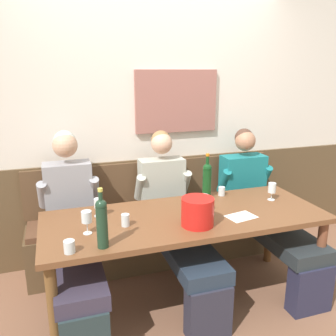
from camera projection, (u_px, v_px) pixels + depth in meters
ground_plane at (192, 313)px, 2.69m from camera, size 6.80×6.80×0.02m
room_wall_back at (151, 111)px, 3.31m from camera, size 6.80×0.12×2.80m
wood_wainscot_panel at (154, 205)px, 3.51m from camera, size 6.80×0.03×0.95m
wall_bench at (160, 232)px, 3.37m from camera, size 2.39×0.42×0.94m
dining_table at (186, 225)px, 2.64m from camera, size 2.09×0.80×0.73m
person_right_seat at (73, 225)px, 2.71m from camera, size 0.49×1.24×1.30m
person_center_right_seat at (175, 216)px, 2.94m from camera, size 0.51×1.24×1.26m
person_center_left_seat at (262, 205)px, 3.19m from camera, size 0.53×1.24×1.23m
ice_bucket at (198, 212)px, 2.43m from camera, size 0.23×0.23×0.20m
wine_bottle_green_tall at (102, 222)px, 2.10m from camera, size 0.07×0.07×0.38m
wine_bottle_clear_water at (207, 179)px, 2.94m from camera, size 0.07×0.07×0.38m
wine_glass_right_end at (87, 218)px, 2.30m from camera, size 0.07×0.07×0.16m
wine_glass_mid_right at (98, 204)px, 2.58m from camera, size 0.07×0.07×0.14m
wine_glass_left_end at (204, 201)px, 2.64m from camera, size 0.07×0.07×0.14m
wine_glass_mid_left at (272, 188)px, 2.90m from camera, size 0.06×0.06×0.15m
water_tumbler_center at (125, 220)px, 2.43m from camera, size 0.06×0.06×0.08m
water_tumbler_left at (69, 247)px, 2.07m from camera, size 0.07×0.07×0.08m
water_tumbler_right at (222, 191)px, 3.02m from camera, size 0.06×0.06×0.08m
tasting_sheet_left_guest at (241, 217)px, 2.59m from camera, size 0.24×0.19×0.00m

